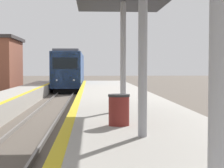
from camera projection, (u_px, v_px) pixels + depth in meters
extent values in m
cube|color=black|center=(70.00, 87.00, 41.81)|extent=(2.39, 14.43, 0.55)
cube|color=#33518C|center=(70.00, 69.00, 41.72)|extent=(2.81, 16.04, 3.41)
cube|color=yellow|center=(65.00, 70.00, 33.80)|extent=(2.76, 0.16, 3.34)
cube|color=black|center=(65.00, 63.00, 33.72)|extent=(2.25, 0.06, 1.02)
cube|color=#59595E|center=(70.00, 53.00, 41.63)|extent=(2.39, 15.24, 0.24)
sphere|color=white|center=(57.00, 80.00, 33.74)|extent=(0.18, 0.18, 0.18)
sphere|color=white|center=(74.00, 80.00, 33.83)|extent=(0.18, 0.18, 0.18)
cylinder|color=#99999E|center=(221.00, 27.00, 3.44)|extent=(0.21, 0.21, 3.97)
cylinder|color=#99999E|center=(143.00, 50.00, 8.55)|extent=(0.21, 0.21, 3.97)
cylinder|color=#99999E|center=(123.00, 56.00, 13.66)|extent=(0.21, 0.21, 3.97)
cylinder|color=maroon|center=(119.00, 111.00, 10.25)|extent=(0.57, 0.57, 0.79)
cylinder|color=#262626|center=(119.00, 95.00, 10.23)|extent=(0.60, 0.60, 0.06)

